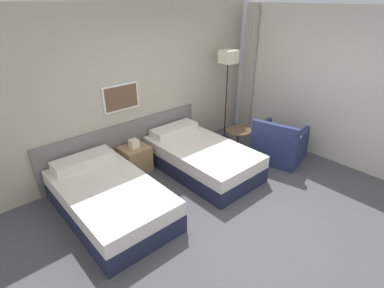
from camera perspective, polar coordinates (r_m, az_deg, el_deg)
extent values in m
plane|color=#47474C|center=(4.44, 9.37, -12.33)|extent=(16.00, 16.00, 0.00)
cube|color=#B7AD99|center=(5.33, -8.60, 10.87)|extent=(10.00, 0.06, 2.70)
cube|color=slate|center=(5.37, -12.41, -0.14)|extent=(3.03, 0.04, 0.82)
cube|color=white|center=(5.05, -13.37, 8.63)|extent=(0.64, 0.03, 0.44)
cube|color=brown|center=(5.04, -13.28, 8.59)|extent=(0.58, 0.01, 0.38)
cube|color=white|center=(5.75, 27.53, 9.34)|extent=(0.06, 4.71, 2.70)
cube|color=beige|center=(5.72, 27.29, 8.99)|extent=(0.03, 4.33, 2.64)
cube|color=#A8A393|center=(6.60, 10.71, 13.45)|extent=(0.10, 0.24, 2.64)
cube|color=#1E233D|center=(4.40, -15.22, -11.23)|extent=(1.12, 1.97, 0.26)
cube|color=silver|center=(4.27, -15.59, -8.72)|extent=(1.11, 1.95, 0.21)
cube|color=silver|center=(4.79, -19.99, -2.95)|extent=(0.89, 0.34, 0.13)
cube|color=#1E233D|center=(5.22, 1.90, -3.73)|extent=(1.12, 1.97, 0.26)
cube|color=silver|center=(5.11, 1.94, -1.45)|extent=(1.11, 1.95, 0.21)
cube|color=silver|center=(5.55, -3.38, 2.81)|extent=(0.89, 0.34, 0.13)
cube|color=#9E7A51|center=(5.24, -10.73, -2.87)|extent=(0.45, 0.42, 0.46)
cube|color=beige|center=(5.10, -11.01, 0.08)|extent=(0.14, 0.14, 0.14)
cylinder|color=black|center=(6.48, 6.14, 1.21)|extent=(0.24, 0.24, 0.02)
cylinder|color=black|center=(6.18, 6.49, 7.91)|extent=(0.02, 0.02, 1.58)
cube|color=beige|center=(5.96, 6.95, 16.21)|extent=(0.29, 0.29, 0.24)
cylinder|color=brown|center=(5.85, 8.54, -1.91)|extent=(0.32, 0.32, 0.01)
cylinder|color=brown|center=(5.73, 8.70, 0.29)|extent=(0.05, 0.05, 0.49)
cylinder|color=brown|center=(5.63, 8.88, 2.61)|extent=(0.48, 0.48, 0.02)
cube|color=navy|center=(5.80, 16.27, -0.64)|extent=(1.01, 1.00, 0.43)
cube|color=navy|center=(5.32, 15.49, 1.76)|extent=(0.30, 0.82, 0.38)
cube|color=navy|center=(5.59, 20.16, 1.22)|extent=(0.71, 0.26, 0.18)
cube|color=navy|center=(5.78, 13.26, 2.99)|extent=(0.71, 0.26, 0.18)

